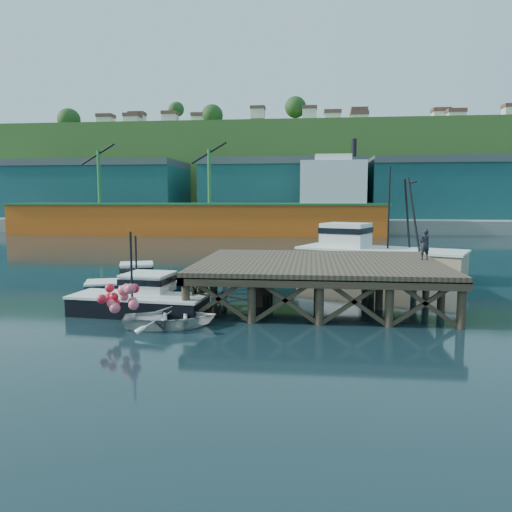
# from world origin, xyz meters

# --- Properties ---
(ground) EXTENTS (300.00, 300.00, 0.00)m
(ground) POSITION_xyz_m (0.00, 0.00, 0.00)
(ground) COLOR black
(ground) RESTS_ON ground
(wharf) EXTENTS (12.00, 10.00, 2.62)m
(wharf) POSITION_xyz_m (5.50, -0.19, 1.94)
(wharf) COLOR brown
(wharf) RESTS_ON ground
(far_quay) EXTENTS (160.00, 40.00, 2.00)m
(far_quay) POSITION_xyz_m (0.00, 70.00, 1.00)
(far_quay) COLOR gray
(far_quay) RESTS_ON ground
(warehouse_left) EXTENTS (32.00, 16.00, 9.00)m
(warehouse_left) POSITION_xyz_m (-35.00, 65.00, 6.50)
(warehouse_left) COLOR #184E50
(warehouse_left) RESTS_ON far_quay
(warehouse_mid) EXTENTS (28.00, 16.00, 9.00)m
(warehouse_mid) POSITION_xyz_m (0.00, 65.00, 6.50)
(warehouse_mid) COLOR #184E50
(warehouse_mid) RESTS_ON far_quay
(warehouse_right) EXTENTS (30.00, 16.00, 9.00)m
(warehouse_right) POSITION_xyz_m (30.00, 65.00, 6.50)
(warehouse_right) COLOR #184E50
(warehouse_right) RESTS_ON far_quay
(cargo_ship) EXTENTS (55.50, 10.00, 13.75)m
(cargo_ship) POSITION_xyz_m (-8.46, 48.00, 3.31)
(cargo_ship) COLOR #E25815
(cargo_ship) RESTS_ON ground
(hillside) EXTENTS (220.00, 50.00, 22.00)m
(hillside) POSITION_xyz_m (0.00, 100.00, 11.00)
(hillside) COLOR #2D511E
(hillside) RESTS_ON ground
(boat_navy) EXTENTS (5.63, 3.80, 3.31)m
(boat_navy) POSITION_xyz_m (-4.31, 0.68, 0.67)
(boat_navy) COLOR #0E1C32
(boat_navy) RESTS_ON ground
(boat_black) EXTENTS (6.37, 5.32, 3.81)m
(boat_black) POSITION_xyz_m (-2.59, -3.55, 0.70)
(boat_black) COLOR black
(boat_black) RESTS_ON ground
(trawler) EXTENTS (11.70, 7.99, 7.39)m
(trawler) POSITION_xyz_m (9.56, 9.25, 1.52)
(trawler) COLOR tan
(trawler) RESTS_ON ground
(dinghy) EXTENTS (4.31, 3.52, 0.78)m
(dinghy) POSITION_xyz_m (-0.58, -5.80, 0.39)
(dinghy) COLOR silver
(dinghy) RESTS_ON ground
(dockworker) EXTENTS (0.68, 0.57, 1.58)m
(dockworker) POSITION_xyz_m (10.90, 0.95, 2.92)
(dockworker) COLOR black
(dockworker) RESTS_ON wharf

